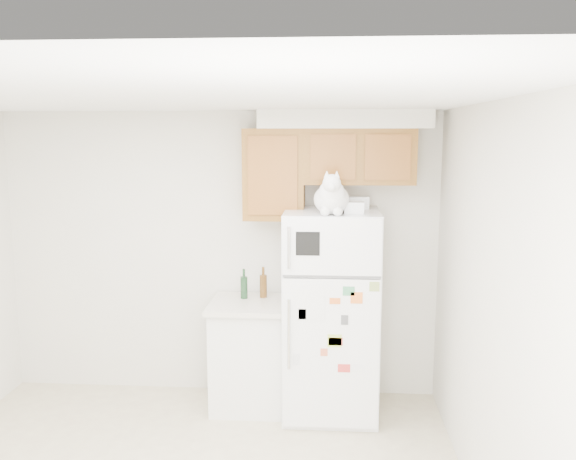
# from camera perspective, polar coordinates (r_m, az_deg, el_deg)

# --- Properties ---
(room_shell) EXTENTS (3.84, 4.04, 2.52)m
(room_shell) POSITION_cam_1_polar(r_m,az_deg,el_deg) (3.63, -9.49, -1.24)
(room_shell) COLOR beige
(room_shell) RESTS_ON ground_plane
(refrigerator) EXTENTS (0.76, 0.78, 1.70)m
(refrigerator) POSITION_cam_1_polar(r_m,az_deg,el_deg) (5.05, 4.04, -7.80)
(refrigerator) COLOR white
(refrigerator) RESTS_ON ground_plane
(base_counter) EXTENTS (0.64, 0.64, 0.92)m
(base_counter) POSITION_cam_1_polar(r_m,az_deg,el_deg) (5.29, -3.65, -11.45)
(base_counter) COLOR white
(base_counter) RESTS_ON ground_plane
(cat) EXTENTS (0.34, 0.49, 0.35)m
(cat) POSITION_cam_1_polar(r_m,az_deg,el_deg) (4.66, 4.13, 3.06)
(cat) COLOR white
(cat) RESTS_ON refrigerator
(storage_box_back) EXTENTS (0.20, 0.16, 0.10)m
(storage_box_back) POSITION_cam_1_polar(r_m,az_deg,el_deg) (5.02, 6.45, 2.55)
(storage_box_back) COLOR white
(storage_box_back) RESTS_ON refrigerator
(storage_box_front) EXTENTS (0.15, 0.12, 0.09)m
(storage_box_front) POSITION_cam_1_polar(r_m,az_deg,el_deg) (4.72, 6.22, 2.09)
(storage_box_front) COLOR white
(storage_box_front) RESTS_ON refrigerator
(bottle_green) EXTENTS (0.06, 0.06, 0.26)m
(bottle_green) POSITION_cam_1_polar(r_m,az_deg,el_deg) (5.21, -4.14, -5.03)
(bottle_green) COLOR #19381E
(bottle_green) RESTS_ON base_counter
(bottle_amber) EXTENTS (0.06, 0.06, 0.27)m
(bottle_amber) POSITION_cam_1_polar(r_m,az_deg,el_deg) (5.23, -2.32, -4.90)
(bottle_amber) COLOR #593814
(bottle_amber) RESTS_ON base_counter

